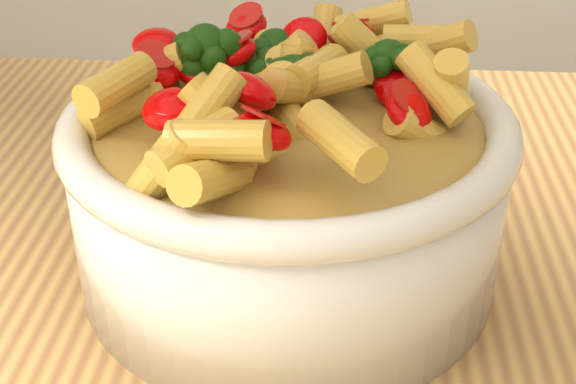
{
  "coord_description": "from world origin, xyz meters",
  "views": [
    {
      "loc": [
        0.13,
        -0.33,
        1.19
      ],
      "look_at": [
        0.11,
        0.07,
        0.95
      ],
      "focal_mm": 50.0,
      "sensor_mm": 36.0,
      "label": 1
    }
  ],
  "objects": [
    {
      "name": "pasta_salad",
      "position": [
        0.11,
        0.07,
        1.02
      ],
      "size": [
        0.2,
        0.2,
        0.04
      ],
      "color": "gold",
      "rests_on": "serving_bowl"
    },
    {
      "name": "serving_bowl",
      "position": [
        0.11,
        0.07,
        0.95
      ],
      "size": [
        0.25,
        0.25,
        0.11
      ],
      "color": "white",
      "rests_on": "table"
    }
  ]
}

